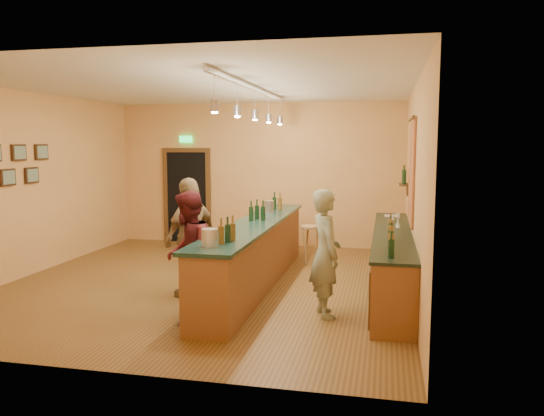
% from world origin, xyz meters
% --- Properties ---
extents(floor, '(7.00, 7.00, 0.00)m').
position_xyz_m(floor, '(0.00, 0.00, 0.00)').
color(floor, brown).
rests_on(floor, ground).
extents(ceiling, '(6.50, 7.00, 0.02)m').
position_xyz_m(ceiling, '(0.00, 0.00, 3.20)').
color(ceiling, silver).
rests_on(ceiling, wall_back).
extents(wall_back, '(6.50, 0.02, 3.20)m').
position_xyz_m(wall_back, '(0.00, 3.50, 1.60)').
color(wall_back, tan).
rests_on(wall_back, floor).
extents(wall_front, '(6.50, 0.02, 3.20)m').
position_xyz_m(wall_front, '(0.00, -3.50, 1.60)').
color(wall_front, tan).
rests_on(wall_front, floor).
extents(wall_left, '(0.02, 7.00, 3.20)m').
position_xyz_m(wall_left, '(-3.25, 0.00, 1.60)').
color(wall_left, tan).
rests_on(wall_left, floor).
extents(wall_right, '(0.02, 7.00, 3.20)m').
position_xyz_m(wall_right, '(3.25, 0.00, 1.60)').
color(wall_right, tan).
rests_on(wall_right, floor).
extents(doorway, '(1.15, 0.09, 2.48)m').
position_xyz_m(doorway, '(-1.70, 3.47, 1.13)').
color(doorway, black).
rests_on(doorway, wall_back).
extents(tapestry, '(0.03, 1.40, 1.60)m').
position_xyz_m(tapestry, '(3.23, 0.40, 1.85)').
color(tapestry, maroon).
rests_on(tapestry, wall_right).
extents(bottle_shelf, '(0.17, 0.55, 0.54)m').
position_xyz_m(bottle_shelf, '(3.17, 1.90, 1.67)').
color(bottle_shelf, '#492D15').
rests_on(bottle_shelf, wall_right).
extents(picture_grid, '(0.06, 2.20, 0.70)m').
position_xyz_m(picture_grid, '(-3.21, -0.75, 1.95)').
color(picture_grid, '#382111').
rests_on(picture_grid, wall_left).
extents(back_counter, '(0.60, 4.55, 1.27)m').
position_xyz_m(back_counter, '(2.97, 0.18, 0.49)').
color(back_counter, brown).
rests_on(back_counter, floor).
extents(tasting_bar, '(0.73, 5.10, 1.38)m').
position_xyz_m(tasting_bar, '(0.80, -0.00, 0.61)').
color(tasting_bar, brown).
rests_on(tasting_bar, floor).
extents(pendant_track, '(0.11, 4.60, 0.50)m').
position_xyz_m(pendant_track, '(0.80, -0.00, 2.98)').
color(pendant_track, silver).
rests_on(pendant_track, ceiling).
extents(bartender, '(0.61, 0.73, 1.70)m').
position_xyz_m(bartender, '(2.08, -1.26, 0.85)').
color(bartender, gray).
rests_on(bartender, floor).
extents(customer_a, '(0.77, 0.91, 1.67)m').
position_xyz_m(customer_a, '(0.25, -1.54, 0.84)').
color(customer_a, '#59191E').
rests_on(customer_a, floor).
extents(customer_b, '(0.78, 1.14, 1.80)m').
position_xyz_m(customer_b, '(-0.01, -0.73, 0.90)').
color(customer_b, '#997A51').
rests_on(customer_b, floor).
extents(bar_stool, '(0.36, 0.36, 0.75)m').
position_xyz_m(bar_stool, '(1.45, 1.69, 0.61)').
color(bar_stool, '#976E44').
rests_on(bar_stool, floor).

